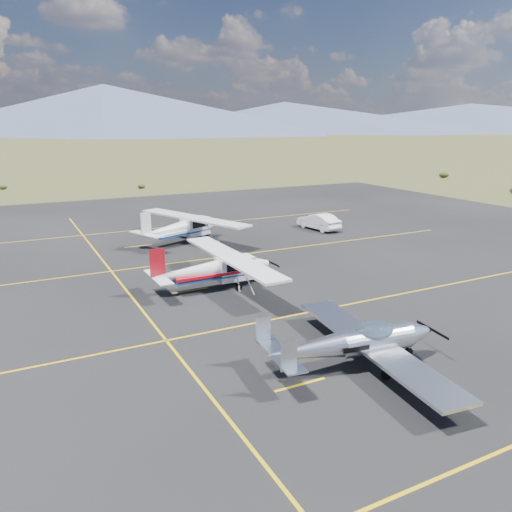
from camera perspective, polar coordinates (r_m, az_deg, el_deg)
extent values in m
plane|color=#383D1C|center=(21.66, 6.93, -8.56)|extent=(1600.00, 1600.00, 0.00)
cube|color=black|center=(27.34, -1.25, -3.36)|extent=(72.00, 72.00, 0.02)
cube|color=silver|center=(19.03, 13.23, -9.83)|extent=(2.47, 9.20, 0.12)
ellipsoid|color=#99BFD8|center=(18.83, 13.32, -8.49)|extent=(1.75, 1.13, 0.83)
cube|color=silver|center=(17.25, 2.68, -11.09)|extent=(1.04, 3.09, 0.06)
cube|color=silver|center=(16.08, 3.78, -11.34)|extent=(0.56, 0.12, 1.01)
cube|color=silver|center=(17.94, 0.84, -8.41)|extent=(0.56, 0.12, 1.01)
cylinder|color=black|center=(20.15, 17.03, -10.46)|extent=(0.35, 0.13, 0.34)
cylinder|color=black|center=(18.28, 14.72, -12.93)|extent=(0.41, 0.16, 0.40)
cylinder|color=black|center=(20.07, 10.71, -10.04)|extent=(0.41, 0.16, 0.40)
cube|color=white|center=(27.09, -2.41, -1.40)|extent=(2.03, 1.08, 1.23)
cube|color=white|center=(26.84, -2.77, -0.14)|extent=(1.59, 10.07, 0.13)
cube|color=black|center=(27.02, -2.41, -0.88)|extent=(1.48, 1.11, 0.50)
cube|color=#AA0E19|center=(26.65, -4.71, -1.92)|extent=(4.58, 1.14, 0.16)
cube|color=#AA0E19|center=(25.37, -11.20, -0.78)|extent=(0.78, 0.08, 1.46)
cube|color=white|center=(25.58, -11.12, -2.36)|extent=(0.73, 2.93, 0.05)
cylinder|color=black|center=(27.83, -0.18, -2.64)|extent=(0.33, 0.10, 0.33)
cylinder|color=black|center=(26.38, -2.02, -3.58)|extent=(0.40, 0.13, 0.40)
cylinder|color=black|center=(28.03, -3.75, -2.47)|extent=(0.40, 0.13, 0.40)
cube|color=silver|center=(38.00, -6.93, 3.39)|extent=(2.38, 1.82, 1.30)
cube|color=silver|center=(37.75, -7.18, 4.34)|extent=(5.34, 10.38, 0.13)
cube|color=black|center=(37.95, -6.95, 3.78)|extent=(1.86, 1.64, 0.53)
cube|color=silver|center=(37.21, -8.36, 2.94)|extent=(4.88, 2.84, 0.17)
cube|color=silver|center=(35.02, -12.48, 3.67)|extent=(0.78, 0.37, 1.54)
cube|color=silver|center=(35.18, -12.40, 2.44)|extent=(1.82, 3.13, 0.06)
cylinder|color=black|center=(39.00, -5.53, 2.47)|extent=(0.36, 0.22, 0.35)
cylinder|color=black|center=(37.25, -6.18, 1.91)|extent=(0.44, 0.27, 0.42)
cylinder|color=black|center=(38.73, -8.22, 2.35)|extent=(0.44, 0.27, 0.42)
imported|color=white|center=(41.71, 7.17, 3.94)|extent=(1.96, 4.23, 1.34)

